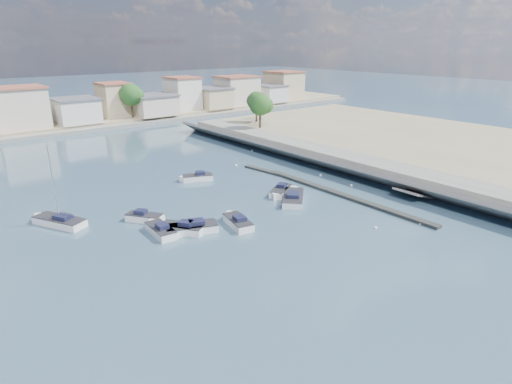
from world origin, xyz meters
TOP-DOWN VIEW (x-y plane):
  - ground at (0.00, 40.00)m, footprint 400.00×400.00m
  - seawall_walkway at (18.50, 13.00)m, footprint 5.00×90.00m
  - seawall_embankment at (40.10, 12.99)m, footprint 49.65×90.00m
  - breakwater at (6.90, 12.69)m, footprint 2.00×31.02m
  - far_shore_land at (0.00, 92.00)m, footprint 160.00×40.00m
  - far_shore_quay at (0.00, 71.00)m, footprint 160.00×2.50m
  - far_town at (10.71, 76.92)m, footprint 113.01×12.80m
  - shore_trees at (8.34, 68.11)m, footprint 74.56×38.32m
  - motorboat_a at (-14.09, 13.41)m, footprint 3.99×4.66m
  - motorboat_b at (-8.57, 11.13)m, footprint 2.70×4.96m
  - motorboat_c at (-13.46, 12.75)m, footprint 5.80×3.77m
  - motorboat_d at (1.39, 15.29)m, footprint 4.56×3.51m
  - motorboat_e at (-15.86, 14.38)m, footprint 1.98×4.85m
  - motorboat_f at (-3.75, 27.08)m, footprint 4.58×3.17m
  - motorboat_g at (-15.53, 18.10)m, footprint 3.54×4.12m
  - motorboat_h at (1.23, 12.73)m, footprint 5.87×5.71m
  - sailboat at (-23.18, 23.23)m, footprint 4.47×6.24m
  - mooring_buoys at (8.23, 15.77)m, footprint 11.33×36.81m

SIDE VIEW (x-z plane):
  - ground at x=0.00m, z-range 0.00..0.00m
  - mooring_buoys at x=8.23m, z-range -0.14..0.24m
  - breakwater at x=6.90m, z-range 0.00..0.35m
  - motorboat_d at x=1.39m, z-range -0.36..1.12m
  - motorboat_b at x=-8.57m, z-range -0.36..1.12m
  - motorboat_f at x=-3.75m, z-range -0.36..1.12m
  - motorboat_e at x=-15.86m, z-range -0.36..1.12m
  - motorboat_h at x=1.23m, z-range -0.36..1.12m
  - motorboat_a at x=-14.09m, z-range -0.36..1.12m
  - motorboat_c at x=-13.46m, z-range -0.36..1.12m
  - motorboat_g at x=-15.53m, z-range -0.36..1.12m
  - far_shore_quay at x=0.00m, z-range 0.00..0.80m
  - sailboat at x=-23.18m, z-range -4.09..4.91m
  - far_shore_land at x=0.00m, z-range 0.00..1.40m
  - seawall_embankment at x=40.10m, z-range -0.60..2.30m
  - seawall_walkway at x=18.50m, z-range 0.00..1.80m
  - far_town at x=10.71m, z-range 0.76..9.11m
  - shore_trees at x=8.34m, z-range 2.26..10.18m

